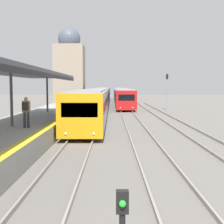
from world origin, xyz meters
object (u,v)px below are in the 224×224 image
object	(u,v)px
person_on_platform	(26,110)
train_far	(120,94)
signal_mast_far	(167,87)
train_near	(101,96)

from	to	relation	value
person_on_platform	train_far	distance (m)	53.27
signal_mast_far	train_near	bearing A→B (deg)	143.55
person_on_platform	train_near	distance (m)	33.55
train_near	signal_mast_far	bearing A→B (deg)	-36.45
person_on_platform	signal_mast_far	distance (m)	29.16
train_far	signal_mast_far	distance (m)	27.07
train_far	signal_mast_far	xyz separation A→B (m)	(5.76, -26.41, 1.53)
person_on_platform	train_near	size ratio (longest dim) A/B	0.03
signal_mast_far	person_on_platform	bearing A→B (deg)	-114.76
train_far	signal_mast_far	size ratio (longest dim) A/B	12.28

